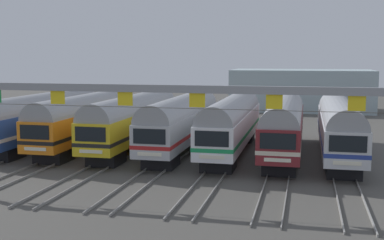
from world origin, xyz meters
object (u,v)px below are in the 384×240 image
(commuter_train_yellow, at_px, (134,119))
(commuter_train_maroon, at_px, (284,123))
(catenary_gantry, at_px, (125,102))
(commuter_train_orange, at_px, (88,117))
(commuter_train_stainless, at_px, (182,120))
(commuter_train_blue, at_px, (44,116))
(commuter_train_white, at_px, (232,121))
(commuter_train_silver, at_px, (339,125))

(commuter_train_yellow, relative_size, commuter_train_maroon, 1.00)
(commuter_train_yellow, relative_size, catenary_gantry, 0.58)
(commuter_train_maroon, bearing_deg, commuter_train_orange, 180.00)
(commuter_train_orange, height_order, commuter_train_stainless, commuter_train_orange)
(commuter_train_blue, bearing_deg, catenary_gantry, -46.37)
(commuter_train_yellow, bearing_deg, catenary_gantry, -72.37)
(commuter_train_blue, xyz_separation_m, commuter_train_yellow, (8.58, -0.00, -0.00))
(commuter_train_stainless, bearing_deg, commuter_train_maroon, 0.03)
(commuter_train_orange, height_order, commuter_train_white, same)
(commuter_train_yellow, relative_size, commuter_train_silver, 1.00)
(commuter_train_blue, xyz_separation_m, commuter_train_white, (17.16, 0.00, 0.00))
(commuter_train_white, relative_size, commuter_train_maroon, 1.00)
(commuter_train_blue, bearing_deg, commuter_train_white, 0.00)
(commuter_train_blue, xyz_separation_m, commuter_train_orange, (4.29, 0.00, 0.00))
(commuter_train_stainless, bearing_deg, commuter_train_orange, 179.97)
(commuter_train_stainless, relative_size, commuter_train_white, 1.00)
(commuter_train_blue, bearing_deg, commuter_train_stainless, -0.02)
(commuter_train_maroon, bearing_deg, commuter_train_stainless, -179.97)
(commuter_train_white, distance_m, catenary_gantry, 14.43)
(commuter_train_orange, relative_size, commuter_train_maroon, 1.00)
(commuter_train_maroon, height_order, catenary_gantry, catenary_gantry)
(catenary_gantry, bearing_deg, commuter_train_orange, 122.43)
(commuter_train_yellow, relative_size, commuter_train_white, 1.00)
(commuter_train_silver, bearing_deg, commuter_train_maroon, 180.00)
(commuter_train_yellow, distance_m, catenary_gantry, 14.43)
(commuter_train_white, distance_m, commuter_train_maroon, 4.29)
(commuter_train_stainless, distance_m, commuter_train_white, 4.29)
(commuter_train_stainless, height_order, commuter_train_maroon, commuter_train_maroon)
(commuter_train_silver, relative_size, catenary_gantry, 0.58)
(commuter_train_maroon, distance_m, catenary_gantry, 16.23)
(commuter_train_maroon, bearing_deg, commuter_train_white, 180.00)
(commuter_train_stainless, height_order, commuter_train_silver, commuter_train_silver)
(commuter_train_white, bearing_deg, catenary_gantry, -107.63)
(commuter_train_blue, relative_size, commuter_train_silver, 1.00)
(commuter_train_maroon, height_order, commuter_train_silver, same)
(commuter_train_yellow, height_order, commuter_train_stainless, same)
(commuter_train_blue, distance_m, commuter_train_stainless, 12.87)
(commuter_train_silver, distance_m, catenary_gantry, 18.85)
(commuter_train_silver, xyz_separation_m, catenary_gantry, (-12.87, -13.50, 2.77))
(commuter_train_yellow, xyz_separation_m, commuter_train_stainless, (4.29, 0.00, 0.00))
(commuter_train_silver, bearing_deg, commuter_train_yellow, -179.99)
(commuter_train_stainless, xyz_separation_m, commuter_train_white, (4.29, 0.00, 0.00))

